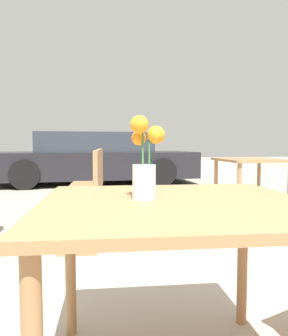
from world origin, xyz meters
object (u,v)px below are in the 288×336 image
at_px(bench_middle, 90,188).
at_px(table_back, 250,167).
at_px(table_front, 176,224).
at_px(parked_car, 94,159).
at_px(flower_vase, 145,166).

height_order(bench_middle, table_back, bench_middle).
xyz_separation_m(table_front, parked_car, (-0.08, 6.53, -0.05)).
distance_m(flower_vase, table_back, 3.34).
height_order(table_back, parked_car, parked_car).
bearing_deg(flower_vase, table_back, 55.03).
bearing_deg(parked_car, bench_middle, -92.35).
bearing_deg(table_back, bench_middle, -164.49).
bearing_deg(flower_vase, table_front, -27.66).
xyz_separation_m(table_back, parked_car, (-1.89, 3.75, -0.05)).
bearing_deg(table_back, table_front, -122.92).
relative_size(table_front, parked_car, 0.22).
bearing_deg(bench_middle, table_front, -83.26).
bearing_deg(parked_car, table_back, -63.32).
relative_size(table_back, parked_car, 0.19).
distance_m(bench_middle, parked_car, 4.33).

